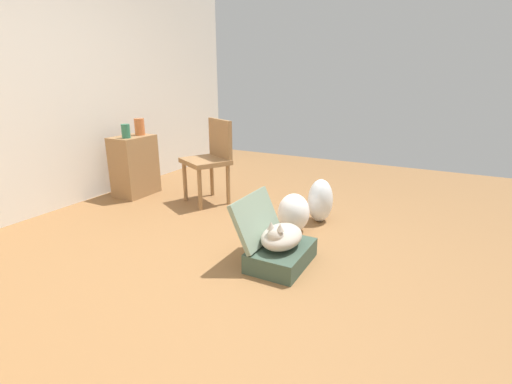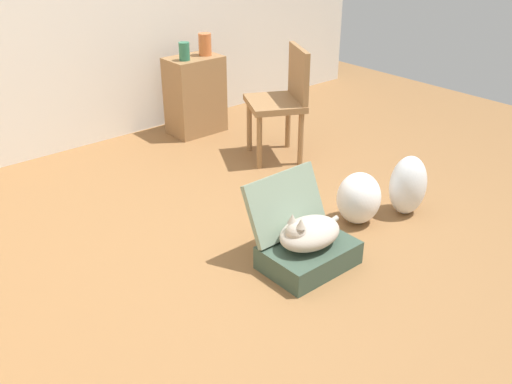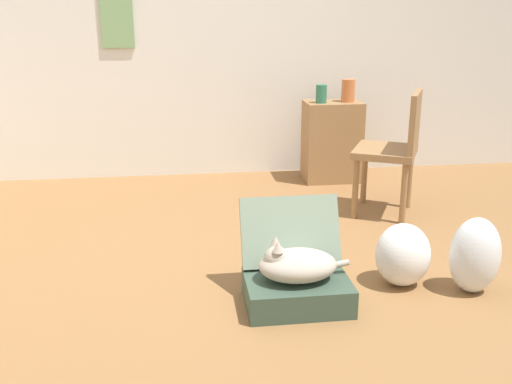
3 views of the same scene
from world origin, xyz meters
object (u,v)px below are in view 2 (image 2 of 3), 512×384
Objects in this scene: cat at (308,233)px; vase_short at (205,44)px; plastic_bag_clear at (408,185)px; plastic_bag_white at (359,198)px; side_table at (195,95)px; vase_tall at (184,51)px; suitcase_base at (309,255)px; chair at (283,98)px.

cat is 2.44m from vase_short.
plastic_bag_clear is at bearing 1.49° from cat.
cat is 2.50× the size of vase_short.
side_table is at bearing 86.03° from plastic_bag_white.
vase_tall is (0.65, 2.17, 0.54)m from cat.
suitcase_base is 2.48m from vase_short.
side_table is 3.63× the size of vase_short.
vase_short is at bearing -146.86° from chair.
plastic_bag_white is at bearing 9.99° from chair.
chair is (0.98, 1.28, 0.28)m from cat.
suitcase_base is at bearing -178.47° from plastic_bag_clear.
vase_short is (0.89, 2.20, 0.56)m from cat.
plastic_bag_white is at bearing 159.03° from plastic_bag_clear.
chair reaches higher than side_table.
vase_short reaches higher than plastic_bag_clear.
vase_tall is at bearing 73.40° from cat.
vase_short reaches higher than side_table.
side_table is at bearing 95.22° from plastic_bag_clear.
side_table is 4.54× the size of vase_tall.
cat is at bearing -106.60° from vase_tall.
side_table reaches higher than cat.
cat reaches higher than suitcase_base.
suitcase_base is at bearing -165.63° from plastic_bag_white.
vase_tall is 0.80× the size of vase_short.
chair reaches higher than plastic_bag_white.
chair reaches higher than plastic_bag_clear.
cat is 3.13× the size of vase_tall.
plastic_bag_white is (0.62, 0.16, -0.05)m from cat.
suitcase_base is 3.45× the size of vase_tall.
side_table is at bearing 172.94° from vase_short.
plastic_bag_clear is (0.34, -0.13, 0.03)m from plastic_bag_white.
side_table is at bearing 21.60° from vase_tall.
suitcase_base is at bearing -111.69° from vase_short.
plastic_bag_white is 1.84× the size of vase_short.
chair is at bearing -84.32° from vase_short.
side_table is 0.97m from chair.
plastic_bag_white is 2.07m from side_table.
vase_tall is (-0.32, 2.14, 0.56)m from plastic_bag_clear.
vase_short is (0.88, 2.20, 0.71)m from suitcase_base.
vase_tall is at bearing 98.50° from plastic_bag_clear.
vase_short is at bearing 68.31° from suitcase_base.
suitcase_base is at bearing -2.33° from cat.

